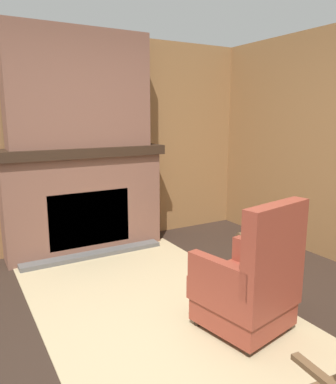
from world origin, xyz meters
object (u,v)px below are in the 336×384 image
object	(u,v)px
armchair	(249,286)
oil_lamp_vase	(27,140)
firewood_stack	(255,238)
storage_case	(97,140)

from	to	relation	value
armchair	oil_lamp_vase	distance (m)	2.80
armchair	firewood_stack	xyz separation A→B (m)	(-1.51, 1.48, -0.31)
armchair	firewood_stack	world-z (taller)	armchair
firewood_stack	oil_lamp_vase	world-z (taller)	oil_lamp_vase
oil_lamp_vase	storage_case	xyz separation A→B (m)	(0.00, 0.80, -0.03)
storage_case	armchair	bearing A→B (deg)	7.47
oil_lamp_vase	storage_case	distance (m)	0.80
armchair	oil_lamp_vase	world-z (taller)	oil_lamp_vase
firewood_stack	armchair	bearing A→B (deg)	-44.31
firewood_stack	oil_lamp_vase	bearing A→B (deg)	-108.36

